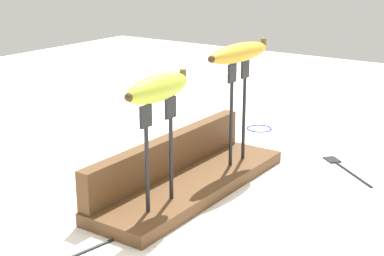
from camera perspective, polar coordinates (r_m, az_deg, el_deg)
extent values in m
plane|color=white|center=(1.10, 0.00, -6.16)|extent=(3.00, 3.00, 0.00)
cube|color=brown|center=(1.10, 0.00, -5.59)|extent=(0.47, 0.14, 0.02)
cube|color=brown|center=(1.11, -2.37, -2.65)|extent=(0.46, 0.03, 0.07)
cylinder|color=black|center=(0.94, -4.46, -4.19)|extent=(0.01, 0.01, 0.15)
cube|color=black|center=(0.91, -4.59, 1.16)|extent=(0.03, 0.00, 0.04)
cylinder|color=black|center=(0.98, -2.08, -3.08)|extent=(0.01, 0.01, 0.15)
cube|color=black|center=(0.96, -2.14, 2.03)|extent=(0.03, 0.00, 0.04)
cylinder|color=black|center=(1.14, 3.88, 0.33)|extent=(0.01, 0.01, 0.17)
cube|color=black|center=(1.11, 3.98, 5.42)|extent=(0.03, 0.00, 0.04)
cylinder|color=black|center=(1.18, 5.14, 0.91)|extent=(0.01, 0.01, 0.17)
cube|color=black|center=(1.15, 5.28, 5.83)|extent=(0.03, 0.00, 0.04)
ellipsoid|color=#B2C138|center=(0.92, -3.38, 3.99)|extent=(0.16, 0.05, 0.04)
cylinder|color=brown|center=(0.98, -0.90, 5.31)|extent=(0.01, 0.01, 0.02)
sphere|color=#3F2D19|center=(0.87, -6.25, 3.04)|extent=(0.01, 0.01, 0.01)
ellipsoid|color=gold|center=(1.13, 4.69, 7.43)|extent=(0.19, 0.05, 0.04)
cylinder|color=brown|center=(1.20, 7.07, 8.37)|extent=(0.01, 0.01, 0.02)
sphere|color=#3F2D19|center=(1.05, 1.94, 6.81)|extent=(0.01, 0.01, 0.01)
cylinder|color=black|center=(0.90, -11.04, -11.98)|extent=(0.15, 0.03, 0.01)
cube|color=black|center=(0.95, -6.23, -10.16)|extent=(0.04, 0.03, 0.01)
cylinder|color=black|center=(1.22, 15.63, -4.34)|extent=(0.10, 0.11, 0.01)
cube|color=black|center=(1.29, 13.69, -2.99)|extent=(0.04, 0.04, 0.01)
torus|color=#1E2DA5|center=(1.48, 6.67, 0.00)|extent=(0.07, 0.07, 0.00)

